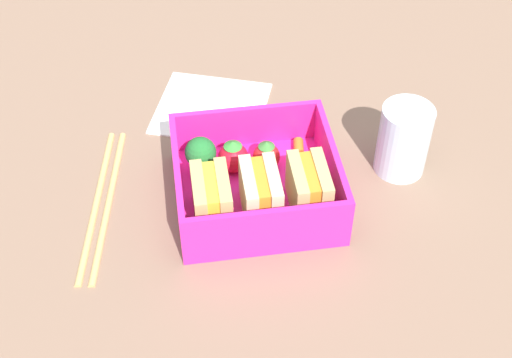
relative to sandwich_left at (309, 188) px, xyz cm
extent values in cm
cube|color=#826552|center=(4.57, -2.88, -4.67)|extent=(120.00, 120.00, 2.00)
cube|color=#EA2596|center=(4.57, -2.88, -3.07)|extent=(15.51, 14.62, 1.20)
cube|color=#EA2596|center=(4.57, 4.13, -0.18)|extent=(15.51, 0.60, 4.57)
cube|color=#EA2596|center=(4.57, -9.90, -0.18)|extent=(15.51, 0.60, 4.57)
cube|color=#EA2596|center=(-2.89, -2.88, -0.18)|extent=(0.60, 13.42, 4.57)
cube|color=#EA2596|center=(12.03, -2.88, -0.18)|extent=(0.60, 13.42, 4.57)
cube|color=tan|center=(-1.13, 0.00, 0.00)|extent=(1.13, 5.77, 4.93)
cube|color=orange|center=(0.00, 0.00, 0.00)|extent=(1.13, 5.31, 4.54)
cube|color=tan|center=(1.13, 0.00, 0.00)|extent=(1.13, 5.77, 4.93)
cube|color=beige|center=(3.44, 0.00, 0.00)|extent=(1.13, 5.77, 4.93)
cube|color=orange|center=(4.57, 0.00, 0.00)|extent=(1.13, 5.31, 4.54)
cube|color=beige|center=(5.70, 0.00, 0.00)|extent=(1.13, 5.77, 4.93)
cube|color=tan|center=(8.01, 0.00, 0.00)|extent=(1.13, 5.77, 4.93)
cube|color=yellow|center=(9.14, 0.00, 0.00)|extent=(1.13, 5.31, 4.54)
cube|color=tan|center=(10.27, 0.00, 0.00)|extent=(1.13, 5.77, 4.93)
cylinder|color=orange|center=(-0.40, -6.53, -1.94)|extent=(1.71, 4.53, 1.05)
sphere|color=red|center=(3.07, -5.97, -1.09)|extent=(2.76, 2.76, 2.76)
cone|color=#3C8138|center=(3.07, -5.97, 0.59)|extent=(1.65, 1.65, 0.60)
sphere|color=red|center=(6.38, -6.15, -0.93)|extent=(3.06, 3.06, 3.06)
cone|color=green|center=(6.38, -6.15, 0.90)|extent=(1.84, 1.84, 0.60)
cylinder|color=#95BF6B|center=(9.59, -6.03, -1.61)|extent=(1.12, 1.12, 1.70)
sphere|color=#226E2F|center=(9.59, -6.03, 0.33)|extent=(3.11, 3.11, 3.11)
cylinder|color=tan|center=(19.06, -4.26, -3.32)|extent=(3.80, 20.02, 0.70)
cylinder|color=tan|center=(20.27, -4.45, -3.32)|extent=(3.80, 20.02, 0.70)
cylinder|color=silver|center=(-10.66, -5.06, 0.15)|extent=(5.19, 5.19, 7.63)
cube|color=white|center=(7.53, -17.26, -3.47)|extent=(14.99, 14.40, 0.40)
camera|label=1|loc=(11.65, 44.77, 48.16)|focal=50.00mm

